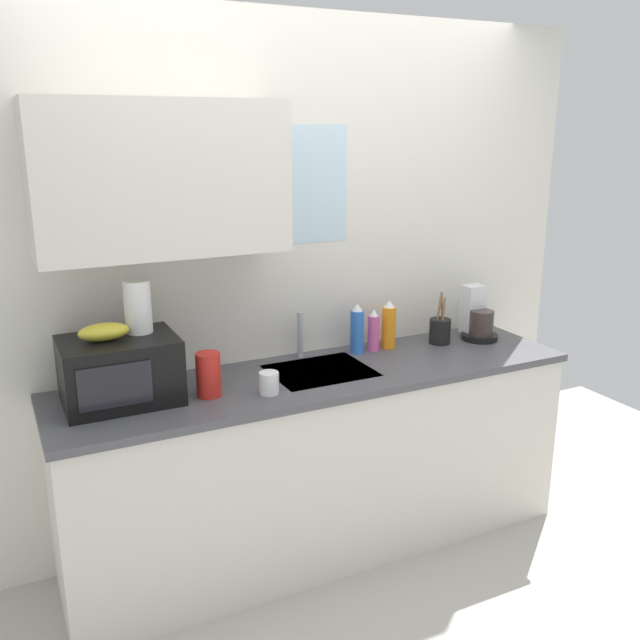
{
  "coord_description": "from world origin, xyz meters",
  "views": [
    {
      "loc": [
        -1.32,
        -2.69,
        2.0
      ],
      "look_at": [
        0.0,
        0.0,
        1.15
      ],
      "focal_mm": 38.78,
      "sensor_mm": 36.0,
      "label": 1
    }
  ],
  "objects_px": {
    "banana_bunch": "(104,332)",
    "mug_white": "(269,383)",
    "paper_towel_roll": "(138,307)",
    "utensil_crock": "(440,330)",
    "coffee_maker": "(477,319)",
    "dish_soap_bottle_blue": "(357,330)",
    "dish_soap_bottle_pink": "(373,331)",
    "microwave": "(120,370)",
    "dish_soap_bottle_orange": "(389,325)",
    "cereal_canister": "(208,375)"
  },
  "relations": [
    {
      "from": "microwave",
      "to": "banana_bunch",
      "type": "distance_m",
      "value": 0.18
    },
    {
      "from": "mug_white",
      "to": "utensil_crock",
      "type": "bearing_deg",
      "value": 13.73
    },
    {
      "from": "cereal_canister",
      "to": "mug_white",
      "type": "bearing_deg",
      "value": -20.94
    },
    {
      "from": "banana_bunch",
      "to": "cereal_canister",
      "type": "distance_m",
      "value": 0.45
    },
    {
      "from": "paper_towel_roll",
      "to": "coffee_maker",
      "type": "distance_m",
      "value": 1.79
    },
    {
      "from": "dish_soap_bottle_blue",
      "to": "dish_soap_bottle_pink",
      "type": "xyz_separation_m",
      "value": [
        0.09,
        -0.0,
        -0.02
      ]
    },
    {
      "from": "dish_soap_bottle_blue",
      "to": "dish_soap_bottle_pink",
      "type": "relative_size",
      "value": 1.17
    },
    {
      "from": "dish_soap_bottle_blue",
      "to": "dish_soap_bottle_orange",
      "type": "relative_size",
      "value": 1.01
    },
    {
      "from": "paper_towel_roll",
      "to": "coffee_maker",
      "type": "xyz_separation_m",
      "value": [
        1.77,
        0.01,
        -0.28
      ]
    },
    {
      "from": "coffee_maker",
      "to": "cereal_canister",
      "type": "height_order",
      "value": "coffee_maker"
    },
    {
      "from": "mug_white",
      "to": "utensil_crock",
      "type": "xyz_separation_m",
      "value": [
        1.06,
        0.26,
        0.02
      ]
    },
    {
      "from": "coffee_maker",
      "to": "dish_soap_bottle_blue",
      "type": "height_order",
      "value": "coffee_maker"
    },
    {
      "from": "paper_towel_roll",
      "to": "utensil_crock",
      "type": "xyz_separation_m",
      "value": [
        1.54,
        0.02,
        -0.31
      ]
    },
    {
      "from": "utensil_crock",
      "to": "microwave",
      "type": "bearing_deg",
      "value": -177.51
    },
    {
      "from": "microwave",
      "to": "paper_towel_roll",
      "type": "height_order",
      "value": "paper_towel_roll"
    },
    {
      "from": "dish_soap_bottle_pink",
      "to": "dish_soap_bottle_orange",
      "type": "distance_m",
      "value": 0.09
    },
    {
      "from": "dish_soap_bottle_blue",
      "to": "mug_white",
      "type": "relative_size",
      "value": 2.65
    },
    {
      "from": "coffee_maker",
      "to": "cereal_canister",
      "type": "bearing_deg",
      "value": -174.09
    },
    {
      "from": "banana_bunch",
      "to": "mug_white",
      "type": "bearing_deg",
      "value": -16.9
    },
    {
      "from": "coffee_maker",
      "to": "utensil_crock",
      "type": "height_order",
      "value": "coffee_maker"
    },
    {
      "from": "banana_bunch",
      "to": "dish_soap_bottle_pink",
      "type": "bearing_deg",
      "value": 5.31
    },
    {
      "from": "dish_soap_bottle_pink",
      "to": "utensil_crock",
      "type": "relative_size",
      "value": 0.78
    },
    {
      "from": "paper_towel_roll",
      "to": "dish_soap_bottle_blue",
      "type": "distance_m",
      "value": 1.11
    },
    {
      "from": "dish_soap_bottle_blue",
      "to": "cereal_canister",
      "type": "height_order",
      "value": "dish_soap_bottle_blue"
    },
    {
      "from": "coffee_maker",
      "to": "microwave",
      "type": "bearing_deg",
      "value": -178.17
    },
    {
      "from": "microwave",
      "to": "dish_soap_bottle_pink",
      "type": "distance_m",
      "value": 1.28
    },
    {
      "from": "banana_bunch",
      "to": "utensil_crock",
      "type": "height_order",
      "value": "banana_bunch"
    },
    {
      "from": "paper_towel_roll",
      "to": "dish_soap_bottle_pink",
      "type": "relative_size",
      "value": 1.02
    },
    {
      "from": "microwave",
      "to": "dish_soap_bottle_blue",
      "type": "xyz_separation_m",
      "value": [
        1.18,
        0.13,
        -0.02
      ]
    },
    {
      "from": "dish_soap_bottle_blue",
      "to": "cereal_canister",
      "type": "xyz_separation_m",
      "value": [
        -0.84,
        -0.22,
        -0.03
      ]
    },
    {
      "from": "paper_towel_roll",
      "to": "dish_soap_bottle_pink",
      "type": "distance_m",
      "value": 1.2
    },
    {
      "from": "coffee_maker",
      "to": "dish_soap_bottle_pink",
      "type": "height_order",
      "value": "coffee_maker"
    },
    {
      "from": "microwave",
      "to": "dish_soap_bottle_blue",
      "type": "relative_size",
      "value": 1.82
    },
    {
      "from": "banana_bunch",
      "to": "utensil_crock",
      "type": "relative_size",
      "value": 0.72
    },
    {
      "from": "dish_soap_bottle_orange",
      "to": "mug_white",
      "type": "height_order",
      "value": "dish_soap_bottle_orange"
    },
    {
      "from": "dish_soap_bottle_orange",
      "to": "microwave",
      "type": "bearing_deg",
      "value": -174.63
    },
    {
      "from": "utensil_crock",
      "to": "coffee_maker",
      "type": "bearing_deg",
      "value": -2.86
    },
    {
      "from": "coffee_maker",
      "to": "utensil_crock",
      "type": "xyz_separation_m",
      "value": [
        -0.23,
        0.01,
        -0.03
      ]
    },
    {
      "from": "coffee_maker",
      "to": "dish_soap_bottle_pink",
      "type": "xyz_separation_m",
      "value": [
        -0.6,
        0.06,
        -0.0
      ]
    },
    {
      "from": "dish_soap_bottle_pink",
      "to": "cereal_canister",
      "type": "relative_size",
      "value": 1.15
    },
    {
      "from": "coffee_maker",
      "to": "cereal_canister",
      "type": "distance_m",
      "value": 1.54
    },
    {
      "from": "dish_soap_bottle_orange",
      "to": "utensil_crock",
      "type": "distance_m",
      "value": 0.29
    },
    {
      "from": "paper_towel_roll",
      "to": "cereal_canister",
      "type": "relative_size",
      "value": 1.17
    },
    {
      "from": "dish_soap_bottle_blue",
      "to": "mug_white",
      "type": "height_order",
      "value": "dish_soap_bottle_blue"
    },
    {
      "from": "microwave",
      "to": "coffee_maker",
      "type": "distance_m",
      "value": 1.87
    },
    {
      "from": "banana_bunch",
      "to": "dish_soap_bottle_blue",
      "type": "relative_size",
      "value": 0.79
    },
    {
      "from": "dish_soap_bottle_blue",
      "to": "dish_soap_bottle_orange",
      "type": "height_order",
      "value": "dish_soap_bottle_blue"
    },
    {
      "from": "dish_soap_bottle_blue",
      "to": "utensil_crock",
      "type": "relative_size",
      "value": 0.91
    },
    {
      "from": "dish_soap_bottle_blue",
      "to": "dish_soap_bottle_orange",
      "type": "xyz_separation_m",
      "value": [
        0.19,
        0.0,
        -0.0
      ]
    },
    {
      "from": "microwave",
      "to": "dish_soap_bottle_blue",
      "type": "height_order",
      "value": "microwave"
    }
  ]
}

